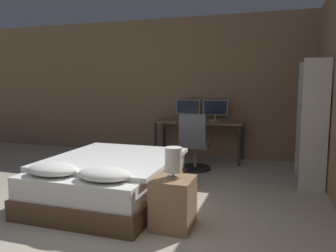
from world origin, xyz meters
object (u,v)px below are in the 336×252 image
at_px(bed, 110,179).
at_px(monitor_left, 188,108).
at_px(keyboard, 197,122).
at_px(monitor_right, 215,109).
at_px(office_chair, 194,147).
at_px(bookshelf, 312,118).
at_px(desk, 199,126).
at_px(bedside_lamp, 173,160).
at_px(computer_mouse, 212,122).
at_px(nightstand, 173,203).

distance_m(bed, monitor_left, 2.75).
bearing_deg(monitor_left, keyboard, -55.67).
height_order(monitor_right, office_chair, monitor_right).
bearing_deg(bookshelf, office_chair, 170.83).
height_order(desk, bookshelf, bookshelf).
xyz_separation_m(monitor_left, keyboard, (0.27, -0.39, -0.21)).
xyz_separation_m(bedside_lamp, computer_mouse, (-0.14, 2.79, 0.07)).
relative_size(bed, monitor_right, 4.07).
distance_m(monitor_right, keyboard, 0.52).
relative_size(monitor_left, office_chair, 0.50).
bearing_deg(bookshelf, keyboard, 154.91).
xyz_separation_m(bed, bookshelf, (2.39, 1.40, 0.69)).
bearing_deg(desk, bed, -102.84).
bearing_deg(desk, computer_mouse, -35.60).
relative_size(nightstand, computer_mouse, 7.17).
xyz_separation_m(monitor_left, bookshelf, (2.10, -1.25, -0.01)).
bearing_deg(computer_mouse, office_chair, -106.78).
bearing_deg(monitor_left, bookshelf, -30.77).
distance_m(monitor_left, bookshelf, 2.44).
distance_m(nightstand, desk, 3.04).
distance_m(nightstand, bookshelf, 2.49).
distance_m(bed, office_chair, 1.81).
bearing_deg(office_chair, bedside_lamp, -81.91).
bearing_deg(desk, keyboard, -90.00).
relative_size(bedside_lamp, desk, 0.18).
distance_m(keyboard, bookshelf, 2.03).
distance_m(desk, keyboard, 0.22).
xyz_separation_m(bedside_lamp, monitor_left, (-0.68, 3.18, 0.28)).
height_order(bed, computer_mouse, computer_mouse).
xyz_separation_m(monitor_left, monitor_right, (0.54, 0.00, 0.00)).
bearing_deg(bedside_lamp, office_chair, 98.09).
xyz_separation_m(desk, bookshelf, (1.83, -1.05, 0.30)).
bearing_deg(keyboard, desk, 90.00).
distance_m(monitor_left, office_chair, 1.18).
height_order(monitor_left, keyboard, monitor_left).
bearing_deg(computer_mouse, keyboard, 180.00).
height_order(bed, nightstand, bed).
height_order(computer_mouse, office_chair, office_chair).
xyz_separation_m(nightstand, bedside_lamp, (0.00, -0.00, 0.43)).
height_order(nightstand, keyboard, keyboard).
height_order(monitor_right, keyboard, monitor_right).
relative_size(bed, bookshelf, 1.09).
height_order(monitor_left, bookshelf, bookshelf).
bearing_deg(monitor_left, computer_mouse, -36.03).
bearing_deg(monitor_right, monitor_left, 180.00).
distance_m(nightstand, monitor_left, 3.33).
height_order(monitor_left, monitor_right, same).
bearing_deg(bookshelf, desk, 150.12).
relative_size(bedside_lamp, monitor_right, 0.65).
distance_m(bed, keyboard, 2.37).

